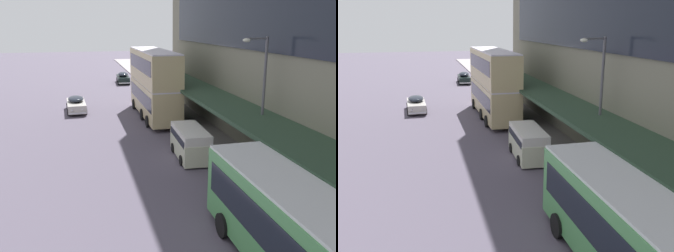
# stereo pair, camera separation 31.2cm
# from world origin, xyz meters

# --- Properties ---
(transit_bus_kerbside_front) EXTENTS (2.81, 11.32, 3.33)m
(transit_bus_kerbside_front) POSITION_xyz_m (3.69, 5.98, 1.91)
(transit_bus_kerbside_front) COLOR #498E4F
(transit_bus_kerbside_front) RESTS_ON ground
(transit_bus_kerbside_rear) EXTENTS (2.87, 11.35, 6.15)m
(transit_bus_kerbside_rear) POSITION_xyz_m (3.81, 30.53, 3.31)
(transit_bus_kerbside_rear) COLOR tan
(transit_bus_kerbside_rear) RESTS_ON ground
(sedan_lead_near) EXTENTS (1.99, 4.86, 1.53)m
(sedan_lead_near) POSITION_xyz_m (-3.23, 34.44, 0.76)
(sedan_lead_near) COLOR beige
(sedan_lead_near) RESTS_ON ground
(sedan_trailing_mid) EXTENTS (1.96, 5.03, 1.67)m
(sedan_trailing_mid) POSITION_xyz_m (3.54, 51.89, 0.81)
(sedan_trailing_mid) COLOR black
(sedan_trailing_mid) RESTS_ON ground
(vw_van) EXTENTS (2.05, 4.62, 1.96)m
(vw_van) POSITION_xyz_m (3.87, 19.18, 1.10)
(vw_van) COLOR beige
(vw_van) RESTS_ON ground
(street_lamp) EXTENTS (1.50, 0.28, 7.59)m
(street_lamp) POSITION_xyz_m (6.93, 15.84, 4.52)
(street_lamp) COLOR #4C4C51
(street_lamp) RESTS_ON sidewalk_kerb
(fire_hydrant) EXTENTS (0.20, 0.40, 0.70)m
(fire_hydrant) POSITION_xyz_m (6.80, 12.79, 0.49)
(fire_hydrant) COLOR red
(fire_hydrant) RESTS_ON sidewalk_kerb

